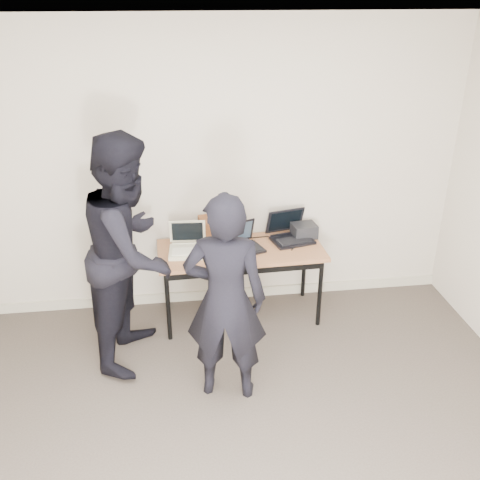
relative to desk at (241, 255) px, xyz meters
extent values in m
cube|color=white|center=(-0.15, -1.88, 2.06)|extent=(4.50, 4.50, 0.05)
cube|color=#BFB39F|center=(-0.15, 0.39, 0.69)|extent=(4.50, 0.05, 2.70)
cube|color=brown|center=(0.00, 0.01, 0.04)|extent=(1.52, 0.70, 0.03)
cylinder|color=black|center=(-0.68, -0.28, -0.32)|extent=(0.04, 0.04, 0.68)
cylinder|color=black|center=(0.70, -0.23, -0.32)|extent=(0.04, 0.04, 0.68)
cylinder|color=black|center=(-0.70, 0.25, -0.32)|extent=(0.04, 0.04, 0.68)
cylinder|color=black|center=(0.68, 0.30, -0.32)|extent=(0.04, 0.04, 0.68)
cube|color=black|center=(0.01, -0.27, -0.02)|extent=(1.40, 0.07, 0.06)
cube|color=beige|center=(-0.48, -0.03, 0.08)|extent=(0.34, 0.29, 0.04)
cube|color=beige|center=(-0.49, -0.06, 0.10)|extent=(0.28, 0.17, 0.01)
cube|color=beige|center=(-0.47, 0.13, 0.21)|extent=(0.33, 0.08, 0.23)
cube|color=black|center=(-0.47, 0.12, 0.21)|extent=(0.28, 0.06, 0.18)
cube|color=beige|center=(-0.47, 0.11, 0.10)|extent=(0.29, 0.04, 0.02)
cube|color=black|center=(0.03, -0.03, 0.07)|extent=(0.37, 0.33, 0.02)
cube|color=black|center=(0.04, -0.06, 0.08)|extent=(0.29, 0.21, 0.01)
cube|color=black|center=(-0.01, 0.11, 0.19)|extent=(0.32, 0.17, 0.22)
cube|color=#26333F|center=(-0.01, 0.10, 0.19)|extent=(0.27, 0.14, 0.18)
cube|color=black|center=(0.00, 0.08, 0.08)|extent=(0.27, 0.11, 0.02)
cube|color=black|center=(0.50, 0.10, 0.07)|extent=(0.42, 0.34, 0.02)
cube|color=black|center=(0.50, 0.07, 0.09)|extent=(0.33, 0.21, 0.01)
cube|color=black|center=(0.46, 0.27, 0.21)|extent=(0.38, 0.17, 0.25)
cube|color=black|center=(0.46, 0.26, 0.21)|extent=(0.32, 0.14, 0.20)
cube|color=black|center=(0.47, 0.23, 0.08)|extent=(0.33, 0.09, 0.02)
cube|color=brown|center=(-0.18, 0.23, 0.18)|extent=(0.38, 0.21, 0.24)
cube|color=brown|center=(-0.17, 0.17, 0.28)|extent=(0.37, 0.12, 0.07)
cube|color=brown|center=(-0.02, 0.25, 0.16)|extent=(0.03, 0.10, 0.02)
ellipsoid|color=white|center=(-0.15, 0.23, 0.34)|extent=(0.14, 0.11, 0.08)
cube|color=black|center=(0.63, 0.19, 0.12)|extent=(0.24, 0.21, 0.13)
cube|color=black|center=(-0.22, -0.17, 0.07)|extent=(0.07, 0.05, 0.03)
cube|color=black|center=(-0.43, 0.00, 0.06)|extent=(0.26, 0.22, 0.01)
cube|color=silver|center=(-0.22, -0.11, 0.06)|extent=(0.25, 0.14, 0.01)
cube|color=black|center=(0.17, 0.22, 0.06)|extent=(0.25, 0.03, 0.01)
cube|color=black|center=(0.52, 0.03, 0.06)|extent=(0.15, 0.23, 0.01)
cube|color=silver|center=(0.00, -0.11, 0.06)|extent=(0.21, 0.15, 0.01)
imported|color=black|center=(-0.25, -1.01, 0.17)|extent=(0.67, 0.51, 1.66)
imported|color=black|center=(-0.94, -0.40, 0.31)|extent=(0.95, 1.10, 1.94)
cube|color=#B4AD95|center=(-0.15, 0.35, -0.61)|extent=(4.50, 0.03, 0.10)
camera|label=1|loc=(-0.57, -4.29, 2.23)|focal=40.00mm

